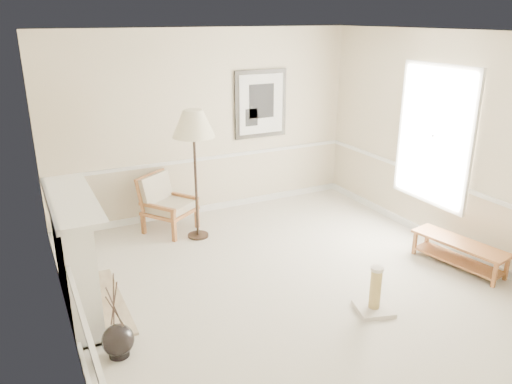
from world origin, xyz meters
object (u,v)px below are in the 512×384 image
floor_vase (118,341)px  armchair (164,201)px  bench (459,250)px  scratching_post (375,297)px  floor_lamp (194,127)px

floor_vase → armchair: 2.99m
floor_vase → armchair: floor_vase is taller
bench → scratching_post: scratching_post is taller
floor_lamp → scratching_post: (1.05, -2.70, -1.46)m
floor_vase → bench: floor_vase is taller
armchair → scratching_post: armchair is taller
bench → scratching_post: bearing=-168.3°
floor_lamp → bench: floor_lamp is taller
armchair → bench: armchair is taller
armchair → scratching_post: size_ratio=1.74×
bench → floor_lamp: bearing=138.5°
scratching_post → bench: bearing=11.7°
armchair → floor_lamp: 1.31m
armchair → floor_vase: bearing=-150.3°
floor_vase → floor_lamp: floor_lamp is taller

